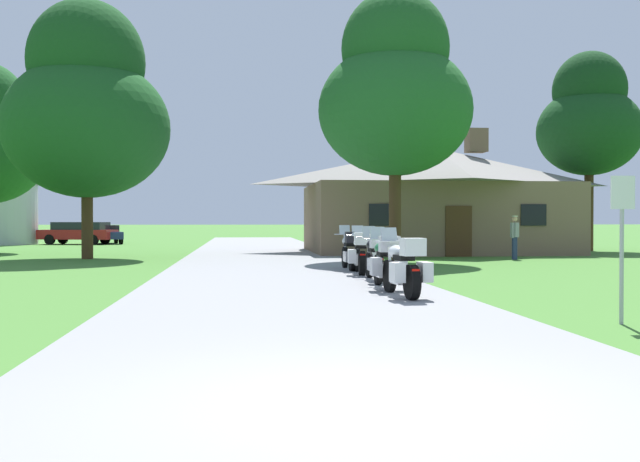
% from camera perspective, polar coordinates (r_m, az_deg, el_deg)
% --- Properties ---
extents(ground_plane, '(500.00, 500.00, 0.00)m').
position_cam_1_polar(ground_plane, '(25.77, -3.82, -2.53)').
color(ground_plane, '#42752D').
extents(asphalt_driveway, '(6.40, 80.00, 0.06)m').
position_cam_1_polar(asphalt_driveway, '(23.77, -3.63, -2.73)').
color(asphalt_driveway, gray).
rests_on(asphalt_driveway, ground).
extents(motorcycle_white_nearest_to_camera, '(0.82, 2.08, 1.30)m').
position_cam_1_polar(motorcycle_white_nearest_to_camera, '(14.03, 6.45, -2.83)').
color(motorcycle_white_nearest_to_camera, black).
rests_on(motorcycle_white_nearest_to_camera, asphalt_driveway).
extents(motorcycle_green_second_in_row, '(0.73, 2.08, 1.30)m').
position_cam_1_polar(motorcycle_green_second_in_row, '(15.70, 5.00, -2.44)').
color(motorcycle_green_second_in_row, black).
rests_on(motorcycle_green_second_in_row, asphalt_driveway).
extents(motorcycle_black_third_in_row, '(0.66, 2.08, 1.30)m').
position_cam_1_polar(motorcycle_black_third_in_row, '(17.88, 4.22, -2.01)').
color(motorcycle_black_third_in_row, black).
rests_on(motorcycle_black_third_in_row, asphalt_driveway).
extents(motorcycle_silver_fourth_in_row, '(0.81, 2.08, 1.30)m').
position_cam_1_polar(motorcycle_silver_fourth_in_row, '(19.98, 3.11, -1.74)').
color(motorcycle_silver_fourth_in_row, black).
rests_on(motorcycle_silver_fourth_in_row, asphalt_driveway).
extents(motorcycle_silver_farthest_in_row, '(0.66, 2.08, 1.30)m').
position_cam_1_polar(motorcycle_silver_farthest_in_row, '(21.75, 2.26, -1.51)').
color(motorcycle_silver_farthest_in_row, black).
rests_on(motorcycle_silver_farthest_in_row, asphalt_driveway).
extents(stone_lodge, '(12.14, 8.65, 5.81)m').
position_cam_1_polar(stone_lodge, '(35.26, 8.66, 2.47)').
color(stone_lodge, brown).
rests_on(stone_lodge, ground).
extents(bystander_gray_shirt_near_lodge, '(0.40, 0.43, 1.69)m').
position_cam_1_polar(bystander_gray_shirt_near_lodge, '(29.44, 14.65, -0.29)').
color(bystander_gray_shirt_near_lodge, navy).
rests_on(bystander_gray_shirt_near_lodge, ground).
extents(metal_signpost_roadside, '(0.36, 0.06, 2.14)m').
position_cam_1_polar(metal_signpost_roadside, '(11.57, 22.09, 0.03)').
color(metal_signpost_roadside, '#9EA0A5').
rests_on(metal_signpost_roadside, ground).
extents(tree_right_of_lodge, '(5.06, 5.06, 9.79)m').
position_cam_1_polar(tree_right_of_lodge, '(39.24, 19.89, 8.01)').
color(tree_right_of_lodge, '#422D19').
rests_on(tree_right_of_lodge, ground).
extents(tree_left_near, '(6.41, 6.41, 10.07)m').
position_cam_1_polar(tree_left_near, '(30.72, -17.40, 8.95)').
color(tree_left_near, '#422D19').
rests_on(tree_left_near, ground).
extents(tree_by_lodge_front, '(5.53, 5.53, 9.74)m').
position_cam_1_polar(tree_by_lodge_front, '(27.31, 5.77, 10.52)').
color(tree_by_lodge_front, '#422D19').
rests_on(tree_by_lodge_front, ground).
extents(metal_silo_distant, '(4.15, 4.15, 8.60)m').
position_cam_1_polar(metal_silo_distant, '(50.53, -23.03, 3.93)').
color(metal_silo_distant, '#B2B7BC').
rests_on(metal_silo_distant, ground).
extents(parked_red_suv_far_left, '(4.91, 2.90, 1.40)m').
position_cam_1_polar(parked_red_suv_far_left, '(49.16, -17.96, -0.07)').
color(parked_red_suv_far_left, maroon).
rests_on(parked_red_suv_far_left, ground).
extents(parked_navy_sedan_far_left, '(2.92, 4.54, 1.20)m').
position_cam_1_polar(parked_navy_sedan_far_left, '(50.02, -16.12, -0.21)').
color(parked_navy_sedan_far_left, navy).
rests_on(parked_navy_sedan_far_left, ground).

